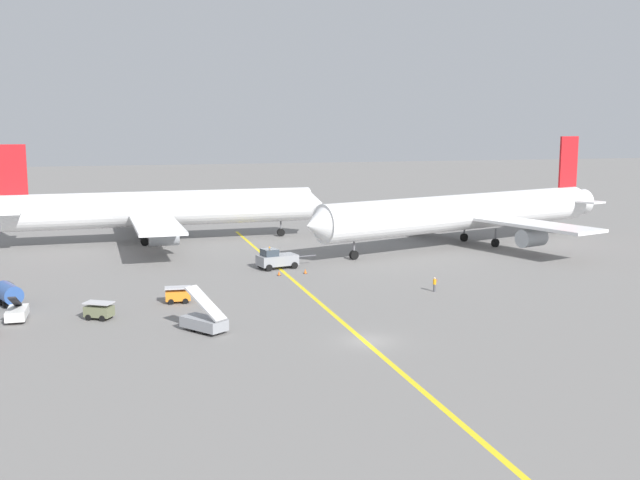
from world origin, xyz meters
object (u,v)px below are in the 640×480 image
at_px(airliner_being_pushed, 466,212).
at_px(ground_crew_wing_walker_right, 435,284).
at_px(gse_fuel_bowser_stubby, 7,293).
at_px(traffic_cone_nose_right, 279,273).
at_px(airliner_at_gate_left, 161,209).
at_px(gse_belt_loader_portside, 17,312).
at_px(gse_baggage_cart_near_cluster, 178,295).
at_px(pushback_tug, 276,259).
at_px(gse_baggage_cart_trailing, 99,311).
at_px(gse_stair_truck_yellow, 204,321).
at_px(traffic_cone_nose_left, 305,271).

height_order(airliner_being_pushed, ground_crew_wing_walker_right, airliner_being_pushed).
height_order(airliner_being_pushed, gse_fuel_bowser_stubby, airliner_being_pushed).
distance_m(airliner_being_pushed, traffic_cone_nose_right, 36.52).
height_order(airliner_at_gate_left, gse_belt_loader_portside, airliner_at_gate_left).
bearing_deg(gse_baggage_cart_near_cluster, ground_crew_wing_walker_right, -5.28).
bearing_deg(gse_belt_loader_portside, traffic_cone_nose_right, 26.00).
bearing_deg(ground_crew_wing_walker_right, gse_baggage_cart_near_cluster, 174.72).
xyz_separation_m(pushback_tug, gse_baggage_cart_near_cluster, (-14.27, -15.77, -0.40)).
relative_size(airliner_being_pushed, gse_fuel_bowser_stubby, 10.81).
distance_m(airliner_at_gate_left, gse_baggage_cart_trailing, 48.83).
relative_size(pushback_tug, gse_baggage_cart_trailing, 2.67).
height_order(gse_baggage_cart_near_cluster, gse_fuel_bowser_stubby, gse_fuel_bowser_stubby).
bearing_deg(gse_baggage_cart_trailing, gse_fuel_bowser_stubby, 137.10).
xyz_separation_m(gse_baggage_cart_near_cluster, ground_crew_wing_walker_right, (28.55, -2.64, 0.00)).
relative_size(ground_crew_wing_walker_right, traffic_cone_nose_right, 2.77).
bearing_deg(gse_fuel_bowser_stubby, gse_baggage_cart_near_cluster, -12.70).
bearing_deg(gse_baggage_cart_near_cluster, gse_belt_loader_portside, -168.72).
distance_m(gse_belt_loader_portside, gse_fuel_bowser_stubby, 7.24).
xyz_separation_m(gse_baggage_cart_near_cluster, traffic_cone_nose_right, (13.58, 11.14, -0.58)).
height_order(gse_fuel_bowser_stubby, gse_stair_truck_yellow, gse_stair_truck_yellow).
bearing_deg(gse_baggage_cart_near_cluster, airliner_at_gate_left, 88.14).
bearing_deg(ground_crew_wing_walker_right, airliner_at_gate_left, 120.77).
distance_m(gse_baggage_cart_trailing, ground_crew_wing_walker_right, 36.64).
distance_m(pushback_tug, gse_fuel_bowser_stubby, 33.76).
bearing_deg(traffic_cone_nose_right, gse_belt_loader_portside, -154.00).
relative_size(airliner_being_pushed, gse_baggage_cart_near_cluster, 19.96).
xyz_separation_m(airliner_being_pushed, traffic_cone_nose_left, (-29.67, -14.20, -5.01)).
bearing_deg(pushback_tug, gse_baggage_cart_trailing, -137.40).
relative_size(gse_stair_truck_yellow, traffic_cone_nose_left, 8.04).
xyz_separation_m(gse_stair_truck_yellow, traffic_cone_nose_right, (12.30, 23.12, -0.75)).
distance_m(gse_baggage_cart_trailing, traffic_cone_nose_right, 26.82).
relative_size(gse_baggage_cart_near_cluster, gse_belt_loader_portside, 0.58).
relative_size(gse_belt_loader_portside, gse_stair_truck_yellow, 1.02).
bearing_deg(gse_fuel_bowser_stubby, ground_crew_wing_walker_right, -8.11).
xyz_separation_m(gse_baggage_cart_trailing, traffic_cone_nose_left, (25.10, 16.13, -0.58)).
xyz_separation_m(gse_baggage_cart_near_cluster, traffic_cone_nose_left, (17.07, 11.39, -0.58)).
bearing_deg(gse_belt_loader_portside, airliner_at_gate_left, 69.68).
xyz_separation_m(airliner_being_pushed, ground_crew_wing_walker_right, (-18.19, -28.23, -4.42)).
xyz_separation_m(gse_baggage_cart_near_cluster, gse_belt_loader_portside, (-15.67, -3.12, -0.04)).
bearing_deg(gse_stair_truck_yellow, traffic_cone_nose_left, 55.95).
bearing_deg(gse_baggage_cart_trailing, traffic_cone_nose_left, 32.73).
bearing_deg(gse_fuel_bowser_stubby, pushback_tug, 20.58).
distance_m(airliner_at_gate_left, gse_fuel_bowser_stubby, 43.50).
xyz_separation_m(airliner_at_gate_left, ground_crew_wing_walker_right, (27.16, -45.60, -4.46)).
relative_size(gse_baggage_cart_near_cluster, ground_crew_wing_walker_right, 1.71).
bearing_deg(airliner_being_pushed, gse_baggage_cart_near_cluster, -151.29).
relative_size(airliner_being_pushed, gse_baggage_cart_trailing, 18.00).
relative_size(airliner_at_gate_left, gse_stair_truck_yellow, 11.21).
bearing_deg(pushback_tug, airliner_at_gate_left, 115.34).
distance_m(gse_baggage_cart_near_cluster, gse_stair_truck_yellow, 12.04).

